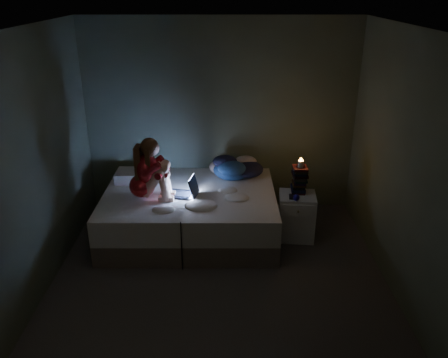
{
  "coord_description": "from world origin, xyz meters",
  "views": [
    {
      "loc": [
        0.06,
        -3.98,
        2.95
      ],
      "look_at": [
        0.05,
        1.0,
        0.8
      ],
      "focal_mm": 36.38,
      "sensor_mm": 36.0,
      "label": 1
    }
  ],
  "objects_px": {
    "nightstand": "(296,216)",
    "candle": "(301,164)",
    "laptop": "(181,185)",
    "bed": "(190,213)",
    "woman": "(141,169)",
    "phone": "(293,197)"
  },
  "relations": [
    {
      "from": "bed",
      "to": "woman",
      "type": "distance_m",
      "value": 0.88
    },
    {
      "from": "laptop",
      "to": "candle",
      "type": "distance_m",
      "value": 1.47
    },
    {
      "from": "nightstand",
      "to": "phone",
      "type": "relative_size",
      "value": 4.17
    },
    {
      "from": "nightstand",
      "to": "candle",
      "type": "bearing_deg",
      "value": 80.32
    },
    {
      "from": "candle",
      "to": "phone",
      "type": "relative_size",
      "value": 0.57
    },
    {
      "from": "nightstand",
      "to": "candle",
      "type": "xyz_separation_m",
      "value": [
        0.02,
        0.09,
        0.66
      ]
    },
    {
      "from": "bed",
      "to": "laptop",
      "type": "distance_m",
      "value": 0.44
    },
    {
      "from": "phone",
      "to": "nightstand",
      "type": "bearing_deg",
      "value": 44.31
    },
    {
      "from": "phone",
      "to": "woman",
      "type": "bearing_deg",
      "value": -178.81
    },
    {
      "from": "nightstand",
      "to": "phone",
      "type": "height_order",
      "value": "phone"
    },
    {
      "from": "nightstand",
      "to": "phone",
      "type": "distance_m",
      "value": 0.31
    },
    {
      "from": "bed",
      "to": "phone",
      "type": "bearing_deg",
      "value": -7.1
    },
    {
      "from": "bed",
      "to": "candle",
      "type": "xyz_separation_m",
      "value": [
        1.35,
        0.01,
        0.66
      ]
    },
    {
      "from": "bed",
      "to": "candle",
      "type": "height_order",
      "value": "candle"
    },
    {
      "from": "bed",
      "to": "laptop",
      "type": "bearing_deg",
      "value": -135.99
    },
    {
      "from": "laptop",
      "to": "woman",
      "type": "bearing_deg",
      "value": -159.48
    },
    {
      "from": "bed",
      "to": "laptop",
      "type": "height_order",
      "value": "laptop"
    },
    {
      "from": "laptop",
      "to": "nightstand",
      "type": "height_order",
      "value": "laptop"
    },
    {
      "from": "candle",
      "to": "phone",
      "type": "xyz_separation_m",
      "value": [
        -0.1,
        -0.16,
        -0.36
      ]
    },
    {
      "from": "laptop",
      "to": "candle",
      "type": "relative_size",
      "value": 4.68
    },
    {
      "from": "nightstand",
      "to": "phone",
      "type": "bearing_deg",
      "value": -131.56
    },
    {
      "from": "laptop",
      "to": "candle",
      "type": "xyz_separation_m",
      "value": [
        1.44,
        0.1,
        0.24
      ]
    }
  ]
}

